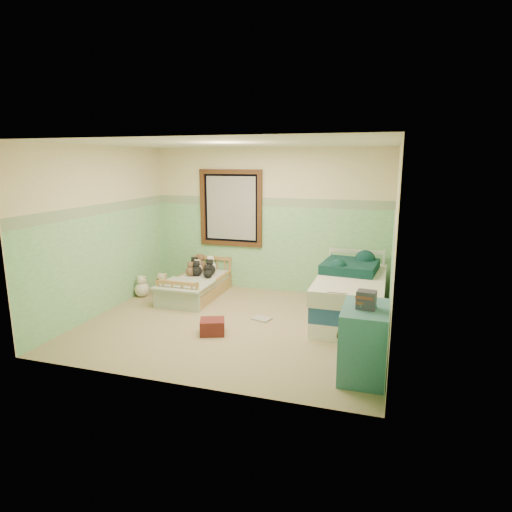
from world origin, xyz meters
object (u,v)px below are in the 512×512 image
(red_pillow, at_px, (212,327))
(floor_book, at_px, (262,319))
(twin_bed_frame, at_px, (350,312))
(toddler_bed_frame, at_px, (197,291))
(dresser, at_px, (364,342))
(plush_floor_cream, at_px, (142,290))
(plush_floor_tan, at_px, (163,288))

(red_pillow, distance_m, floor_book, 0.86)
(twin_bed_frame, height_order, red_pillow, twin_bed_frame)
(toddler_bed_frame, xyz_separation_m, dresser, (2.92, -2.06, 0.29))
(twin_bed_frame, xyz_separation_m, dresser, (0.30, -1.67, 0.28))
(plush_floor_cream, distance_m, floor_book, 2.32)
(toddler_bed_frame, relative_size, plush_floor_tan, 5.60)
(floor_book, bearing_deg, twin_bed_frame, 34.80)
(toddler_bed_frame, distance_m, floor_book, 1.59)
(plush_floor_tan, height_order, twin_bed_frame, plush_floor_tan)
(plush_floor_cream, height_order, twin_bed_frame, plush_floor_cream)
(dresser, bearing_deg, red_pillow, 163.88)
(toddler_bed_frame, bearing_deg, twin_bed_frame, -8.54)
(toddler_bed_frame, xyz_separation_m, twin_bed_frame, (2.62, -0.39, 0.01))
(twin_bed_frame, relative_size, floor_book, 7.02)
(dresser, bearing_deg, plush_floor_tan, 151.08)
(plush_floor_cream, xyz_separation_m, plush_floor_tan, (0.29, 0.19, 0.01))
(dresser, relative_size, red_pillow, 2.40)
(twin_bed_frame, distance_m, dresser, 1.72)
(plush_floor_cream, bearing_deg, twin_bed_frame, -1.30)
(red_pillow, bearing_deg, plush_floor_cream, 146.86)
(floor_book, bearing_deg, toddler_bed_frame, 168.91)
(plush_floor_tan, bearing_deg, twin_bed_frame, -4.76)
(red_pillow, bearing_deg, toddler_bed_frame, 121.61)
(plush_floor_cream, relative_size, red_pillow, 0.78)
(toddler_bed_frame, relative_size, red_pillow, 4.60)
(twin_bed_frame, height_order, dresser, dresser)
(toddler_bed_frame, bearing_deg, plush_floor_cream, -160.31)
(plush_floor_tan, bearing_deg, plush_floor_cream, -147.04)
(dresser, distance_m, floor_book, 2.04)
(dresser, bearing_deg, twin_bed_frame, 100.15)
(plush_floor_tan, height_order, red_pillow, plush_floor_tan)
(red_pillow, bearing_deg, floor_book, 56.36)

